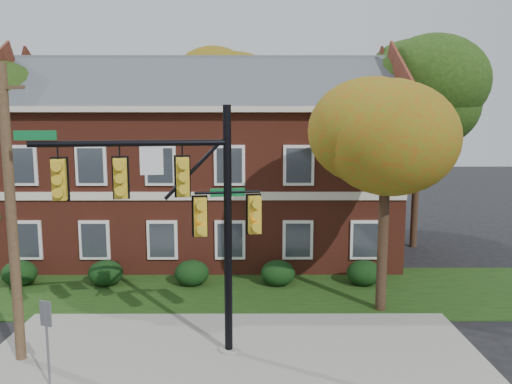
{
  "coord_description": "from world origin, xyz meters",
  "views": [
    {
      "loc": [
        0.54,
        -12.87,
        6.65
      ],
      "look_at": [
        0.59,
        3.0,
        4.38
      ],
      "focal_mm": 35.0,
      "sensor_mm": 36.0,
      "label": 1
    }
  ],
  "objects_px": {
    "hedge_far_left": "(19,273)",
    "tree_right_rear": "(427,91)",
    "apartment_building": "(203,155)",
    "tree_near_right": "(395,120)",
    "hedge_far_right": "(364,273)",
    "utility_pole": "(11,216)",
    "tree_far_rear": "(236,86)",
    "hedge_left": "(106,273)",
    "hedge_right": "(278,273)",
    "sign_post": "(47,330)",
    "hedge_center": "(192,273)",
    "traffic_signal": "(181,205)"
  },
  "relations": [
    {
      "from": "hedge_far_left",
      "to": "tree_right_rear",
      "type": "bearing_deg",
      "value": 18.45
    },
    {
      "from": "apartment_building",
      "to": "tree_near_right",
      "type": "xyz_separation_m",
      "value": [
        7.22,
        -8.09,
        1.68
      ]
    },
    {
      "from": "hedge_far_right",
      "to": "utility_pole",
      "type": "bearing_deg",
      "value": -149.62
    },
    {
      "from": "apartment_building",
      "to": "tree_far_rear",
      "type": "distance_m",
      "value": 8.84
    },
    {
      "from": "hedge_far_left",
      "to": "hedge_left",
      "type": "xyz_separation_m",
      "value": [
        3.5,
        0.0,
        0.0
      ]
    },
    {
      "from": "apartment_building",
      "to": "hedge_right",
      "type": "height_order",
      "value": "apartment_building"
    },
    {
      "from": "tree_right_rear",
      "to": "sign_post",
      "type": "height_order",
      "value": "tree_right_rear"
    },
    {
      "from": "hedge_right",
      "to": "sign_post",
      "type": "xyz_separation_m",
      "value": [
        -6.09,
        -7.87,
        1.02
      ]
    },
    {
      "from": "hedge_center",
      "to": "tree_far_rear",
      "type": "xyz_separation_m",
      "value": [
        1.34,
        13.09,
        8.32
      ]
    },
    {
      "from": "hedge_center",
      "to": "traffic_signal",
      "type": "distance_m",
      "value": 7.39
    },
    {
      "from": "hedge_right",
      "to": "hedge_far_left",
      "type": "bearing_deg",
      "value": 180.0
    },
    {
      "from": "hedge_far_left",
      "to": "tree_near_right",
      "type": "relative_size",
      "value": 0.16
    },
    {
      "from": "hedge_far_left",
      "to": "hedge_right",
      "type": "distance_m",
      "value": 10.5
    },
    {
      "from": "hedge_left",
      "to": "tree_near_right",
      "type": "xyz_separation_m",
      "value": [
        10.72,
        -2.83,
        6.14
      ]
    },
    {
      "from": "tree_far_rear",
      "to": "sign_post",
      "type": "distance_m",
      "value": 22.54
    },
    {
      "from": "hedge_far_left",
      "to": "sign_post",
      "type": "height_order",
      "value": "sign_post"
    },
    {
      "from": "hedge_left",
      "to": "tree_right_rear",
      "type": "relative_size",
      "value": 0.13
    },
    {
      "from": "apartment_building",
      "to": "tree_far_rear",
      "type": "bearing_deg",
      "value": 80.29
    },
    {
      "from": "apartment_building",
      "to": "utility_pole",
      "type": "relative_size",
      "value": 2.31
    },
    {
      "from": "hedge_left",
      "to": "tree_far_rear",
      "type": "height_order",
      "value": "tree_far_rear"
    },
    {
      "from": "hedge_far_right",
      "to": "tree_far_rear",
      "type": "relative_size",
      "value": 0.12
    },
    {
      "from": "hedge_far_left",
      "to": "sign_post",
      "type": "bearing_deg",
      "value": -60.71
    },
    {
      "from": "hedge_far_right",
      "to": "utility_pole",
      "type": "distance_m",
      "value": 13.21
    },
    {
      "from": "hedge_right",
      "to": "hedge_far_right",
      "type": "distance_m",
      "value": 3.5
    },
    {
      "from": "sign_post",
      "to": "hedge_center",
      "type": "bearing_deg",
      "value": 92.59
    },
    {
      "from": "hedge_center",
      "to": "traffic_signal",
      "type": "height_order",
      "value": "traffic_signal"
    },
    {
      "from": "sign_post",
      "to": "hedge_far_right",
      "type": "bearing_deg",
      "value": 60.16
    },
    {
      "from": "hedge_far_left",
      "to": "traffic_signal",
      "type": "relative_size",
      "value": 0.2
    },
    {
      "from": "hedge_far_right",
      "to": "tree_near_right",
      "type": "height_order",
      "value": "tree_near_right"
    },
    {
      "from": "apartment_building",
      "to": "tree_near_right",
      "type": "height_order",
      "value": "apartment_building"
    },
    {
      "from": "tree_right_rear",
      "to": "tree_far_rear",
      "type": "distance_m",
      "value": 12.2
    },
    {
      "from": "hedge_far_right",
      "to": "traffic_signal",
      "type": "relative_size",
      "value": 0.2
    },
    {
      "from": "traffic_signal",
      "to": "hedge_far_right",
      "type": "bearing_deg",
      "value": 32.49
    },
    {
      "from": "hedge_right",
      "to": "traffic_signal",
      "type": "xyz_separation_m",
      "value": [
        -2.94,
        -6.28,
        3.87
      ]
    },
    {
      "from": "hedge_far_left",
      "to": "tree_right_rear",
      "type": "height_order",
      "value": "tree_right_rear"
    },
    {
      "from": "utility_pole",
      "to": "hedge_left",
      "type": "bearing_deg",
      "value": 97.56
    },
    {
      "from": "utility_pole",
      "to": "hedge_right",
      "type": "bearing_deg",
      "value": 52.46
    },
    {
      "from": "hedge_center",
      "to": "sign_post",
      "type": "distance_m",
      "value": 8.35
    },
    {
      "from": "tree_near_right",
      "to": "traffic_signal",
      "type": "relative_size",
      "value": 1.21
    },
    {
      "from": "hedge_left",
      "to": "hedge_far_right",
      "type": "distance_m",
      "value": 10.5
    },
    {
      "from": "apartment_building",
      "to": "utility_pole",
      "type": "height_order",
      "value": "apartment_building"
    },
    {
      "from": "hedge_far_right",
      "to": "apartment_building",
      "type": "bearing_deg",
      "value": 143.11
    },
    {
      "from": "hedge_far_left",
      "to": "sign_post",
      "type": "distance_m",
      "value": 9.08
    },
    {
      "from": "apartment_building",
      "to": "hedge_center",
      "type": "bearing_deg",
      "value": -90.0
    },
    {
      "from": "tree_far_rear",
      "to": "hedge_center",
      "type": "bearing_deg",
      "value": -95.85
    },
    {
      "from": "hedge_left",
      "to": "apartment_building",
      "type": "bearing_deg",
      "value": 56.33
    },
    {
      "from": "hedge_far_right",
      "to": "tree_near_right",
      "type": "relative_size",
      "value": 0.16
    },
    {
      "from": "hedge_left",
      "to": "hedge_right",
      "type": "relative_size",
      "value": 1.0
    },
    {
      "from": "hedge_right",
      "to": "utility_pole",
      "type": "height_order",
      "value": "utility_pole"
    },
    {
      "from": "hedge_right",
      "to": "sign_post",
      "type": "relative_size",
      "value": 0.61
    }
  ]
}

